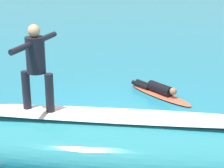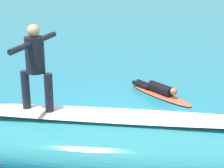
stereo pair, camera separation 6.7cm
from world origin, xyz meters
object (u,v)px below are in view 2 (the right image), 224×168
at_px(surfboard_riding, 38,111).
at_px(surfer_paddling, 158,88).
at_px(surfboard_paddling, 161,95).
at_px(surfer_riding, 35,61).

bearing_deg(surfboard_riding, surfer_paddling, -105.47).
relative_size(surfboard_riding, surfer_paddling, 1.17).
bearing_deg(surfboard_riding, surfboard_paddling, -106.97).
height_order(surfer_riding, surfboard_paddling, surfer_riding).
height_order(surfboard_riding, surfboard_paddling, surfboard_riding).
height_order(surfboard_riding, surfer_paddling, surfboard_riding).
bearing_deg(surfboard_paddling, surfboard_riding, -74.49).
bearing_deg(surfer_paddling, surfer_riding, -72.99).
distance_m(surfboard_riding, surfer_paddling, 4.98).
distance_m(surfboard_riding, surfer_riding, 1.02).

